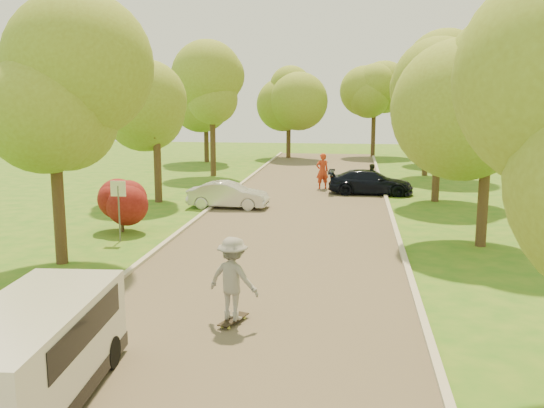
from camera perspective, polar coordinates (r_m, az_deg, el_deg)
The scene contains 23 objects.
ground at distance 17.07m, azimuth -0.68°, elevation -7.28°, with size 100.00×100.00×0.00m, color #2B6718.
road at distance 24.76m, azimuth 2.01°, elevation -1.76°, with size 8.00×60.00×0.01m, color #4C4438.
curb_left at distance 25.46m, azimuth -7.10°, elevation -1.37°, with size 0.18×60.00×0.12m, color #B2AD9E.
curb_right at distance 24.70m, azimuth 11.41°, elevation -1.86°, with size 0.18×60.00×0.12m, color #B2AD9E.
street_sign at distance 22.00m, azimuth -14.25°, elevation 0.55°, with size 0.55×0.06×2.17m.
red_shrub at distance 23.63m, azimuth -13.98°, elevation 0.07°, with size 1.70×1.70×1.95m.
tree_l_mida at distance 19.19m, azimuth -19.48°, elevation 9.76°, with size 4.71×4.60×7.39m.
tree_l_midb at distance 29.58m, azimuth -10.55°, elevation 8.96°, with size 4.30×4.20×6.62m.
tree_l_far at distance 39.11m, azimuth -5.36°, elevation 10.63°, with size 4.92×4.80×7.79m.
tree_r_mida at distance 21.62m, azimuth 20.45°, elevation 10.65°, with size 5.13×5.00×7.95m.
tree_r_midb at distance 30.41m, azimuth 15.87°, elevation 9.33°, with size 4.51×4.40×7.01m.
tree_r_far at distance 40.41m, azimuth 14.85°, elevation 10.84°, with size 5.33×5.20×8.34m.
tree_bg_a at distance 47.44m, azimuth -6.02°, elevation 10.34°, with size 5.12×5.00×7.72m.
tree_bg_b at distance 48.47m, azimuth 14.85°, elevation 10.33°, with size 5.12×5.00×7.95m.
tree_bg_c at distance 50.38m, azimuth 1.82°, elevation 10.05°, with size 4.92×4.80×7.33m.
tree_bg_d at distance 52.15m, azimuth 9.86°, elevation 10.23°, with size 5.12×5.00×7.72m.
minivan at distance 11.03m, azimuth -21.67°, elevation -13.03°, with size 2.15×4.74×1.72m.
silver_sedan at distance 27.95m, azimuth -4.14°, elevation 0.85°, with size 1.29×3.70×1.22m, color silver.
dark_sedan at distance 32.22m, azimuth 9.25°, elevation 2.04°, with size 1.79×4.41×1.28m, color black.
longboard at distance 14.02m, azimuth -3.65°, elevation -10.80°, with size 0.59×1.01×0.11m.
skateboarder at distance 13.71m, azimuth -3.69°, elevation -7.02°, with size 1.23×0.71×1.90m, color gray.
person_striped at distance 33.71m, azimuth 4.76°, elevation 3.10°, with size 0.73×0.48×1.99m, color #BD371C.
person_olive at distance 33.24m, azimuth 9.30°, elevation 2.48°, with size 0.73×0.57×1.50m, color #29311D.
Camera 1 is at (2.37, -16.11, 5.12)m, focal length 40.00 mm.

